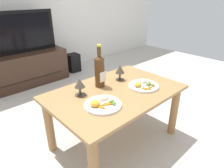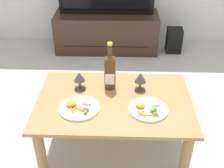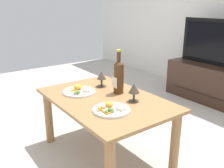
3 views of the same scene
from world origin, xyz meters
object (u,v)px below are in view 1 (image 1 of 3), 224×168
object	(u,v)px
goblet_left	(80,84)
dinner_plate_left	(102,104)
dining_table	(115,101)
floor_speaker	(73,63)
tv_screen	(13,33)
dinner_plate_right	(143,85)
wine_bottle	(100,70)
goblet_right	(120,70)
tv_stand	(21,69)

from	to	relation	value
goblet_left	dinner_plate_left	world-z (taller)	goblet_left
goblet_left	dinner_plate_left	xyz separation A→B (m)	(0.02, -0.24, -0.08)
dining_table	floor_speaker	xyz separation A→B (m)	(0.72, 1.78, -0.26)
tv_screen	goblet_left	bearing A→B (deg)	-93.75
dinner_plate_right	goblet_left	bearing A→B (deg)	153.29
dinner_plate_right	wine_bottle	bearing A→B (deg)	134.85
goblet_right	tv_stand	bearing A→B (deg)	100.92
dining_table	dinner_plate_right	world-z (taller)	dinner_plate_right
floor_speaker	goblet_right	world-z (taller)	goblet_right
tv_stand	dinner_plate_left	distance (m)	1.96
tv_screen	floor_speaker	size ratio (longest dim) A/B	3.77
wine_bottle	tv_screen	bearing A→B (deg)	93.70
wine_bottle	dinner_plate_right	world-z (taller)	wine_bottle
wine_bottle	goblet_left	size ratio (longest dim) A/B	2.63
dinner_plate_left	dining_table	bearing A→B (deg)	24.59
dinner_plate_left	dinner_plate_right	distance (m)	0.46
floor_speaker	dinner_plate_right	size ratio (longest dim) A/B	1.16
goblet_right	dinner_plate_left	xyz separation A→B (m)	(-0.42, -0.24, -0.08)
tv_screen	goblet_right	size ratio (longest dim) A/B	8.02
dinner_plate_left	dinner_plate_right	world-z (taller)	dinner_plate_left
wine_bottle	goblet_right	size ratio (longest dim) A/B	2.53
floor_speaker	dinner_plate_left	xyz separation A→B (m)	(-0.95, -1.89, 0.37)
goblet_left	dinner_plate_right	xyz separation A→B (m)	(0.48, -0.24, -0.08)
wine_bottle	tv_stand	bearing A→B (deg)	93.70
tv_screen	floor_speaker	bearing A→B (deg)	-2.95
goblet_right	dining_table	bearing A→B (deg)	-143.98
tv_screen	dinner_plate_right	distance (m)	1.98
floor_speaker	dinner_plate_right	bearing A→B (deg)	-102.59
floor_speaker	goblet_left	bearing A→B (deg)	-118.58
floor_speaker	wine_bottle	xyz separation A→B (m)	(-0.75, -1.63, 0.51)
tv_stand	floor_speaker	world-z (taller)	tv_stand
dining_table	goblet_right	bearing A→B (deg)	36.02
dining_table	tv_screen	size ratio (longest dim) A/B	0.94
tv_screen	goblet_right	world-z (taller)	tv_screen
goblet_left	dinner_plate_right	world-z (taller)	goblet_left
dining_table	dinner_plate_left	xyz separation A→B (m)	(-0.23, -0.11, 0.11)
tv_stand	goblet_right	distance (m)	1.77
dinner_plate_right	tv_stand	bearing A→B (deg)	100.83
dinner_plate_left	goblet_left	bearing A→B (deg)	95.14
tv_stand	goblet_right	xyz separation A→B (m)	(0.33, -1.69, 0.37)
wine_bottle	goblet_right	distance (m)	0.23
goblet_right	dinner_plate_right	bearing A→B (deg)	-79.78
tv_stand	dinner_plate_left	size ratio (longest dim) A/B	4.71
dinner_plate_right	dining_table	bearing A→B (deg)	154.59
wine_bottle	dinner_plate_left	distance (m)	0.35
goblet_right	dinner_plate_right	distance (m)	0.26
dining_table	floor_speaker	size ratio (longest dim) A/B	3.55
tv_stand	floor_speaker	xyz separation A→B (m)	(0.86, -0.05, -0.08)
wine_bottle	goblet_left	world-z (taller)	wine_bottle
tv_stand	dinner_plate_right	world-z (taller)	dinner_plate_right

